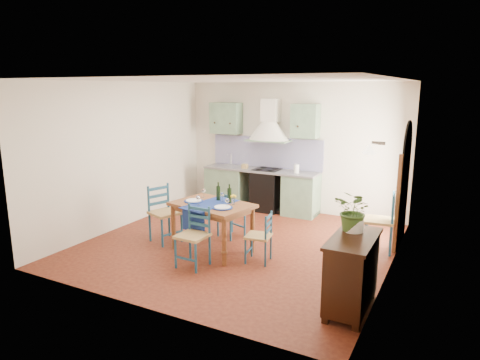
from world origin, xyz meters
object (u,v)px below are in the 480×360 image
chair_near (194,236)px  potted_plant (355,211)px  sideboard (351,271)px  dining_table (212,209)px

chair_near → potted_plant: size_ratio=1.78×
sideboard → potted_plant: size_ratio=2.01×
chair_near → potted_plant: 2.49m
dining_table → sideboard: dining_table is taller
dining_table → sideboard: (2.51, -0.88, -0.21)m
chair_near → dining_table: bearing=96.1°
sideboard → chair_near: bearing=174.8°
chair_near → sideboard: (2.44, -0.22, 0.03)m
dining_table → potted_plant: potted_plant is taller
chair_near → sideboard: bearing=-5.2°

